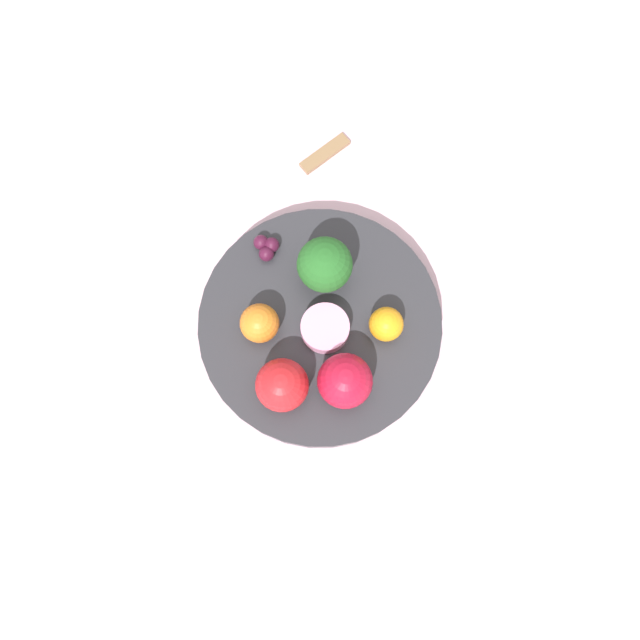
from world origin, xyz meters
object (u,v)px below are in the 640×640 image
object	(u,v)px
broccoli	(321,265)
orange_back	(386,328)
grape_cluster	(266,247)
apple_red	(345,381)
small_cup	(325,328)
spoon	(325,154)
orange_front	(260,323)
apple_green	(282,385)
bowl	(320,326)

from	to	relation	value
broccoli	orange_back	bearing A→B (deg)	52.72
grape_cluster	apple_red	bearing A→B (deg)	34.52
small_cup	spoon	size ratio (longest dim) A/B	0.88
orange_front	small_cup	world-z (taller)	orange_front
spoon	orange_back	bearing A→B (deg)	20.91
broccoli	grape_cluster	xyz separation A→B (m)	(-0.03, -0.06, -0.03)
orange_back	grape_cluster	bearing A→B (deg)	-120.94
grape_cluster	spoon	bearing A→B (deg)	159.43
apple_green	small_cup	distance (m)	0.08
orange_front	apple_green	bearing A→B (deg)	26.08
orange_front	grape_cluster	xyz separation A→B (m)	(-0.09, -0.00, -0.01)
orange_front	spoon	bearing A→B (deg)	168.12
broccoli	apple_red	bearing A→B (deg)	16.98
small_cup	orange_back	bearing A→B (deg)	93.61
broccoli	small_cup	xyz separation A→B (m)	(0.06, 0.01, -0.03)
apple_green	small_cup	size ratio (longest dim) A/B	1.06
orange_front	small_cup	distance (m)	0.07
orange_back	spoon	xyz separation A→B (m)	(-0.22, -0.08, -0.05)
broccoli	orange_back	world-z (taller)	broccoli
apple_red	spoon	size ratio (longest dim) A/B	0.96
bowl	grape_cluster	size ratio (longest dim) A/B	8.95
orange_front	spoon	size ratio (longest dim) A/B	0.70
apple_red	spoon	xyz separation A→B (m)	(-0.28, -0.05, -0.06)
broccoli	apple_red	xyz separation A→B (m)	(0.12, 0.04, -0.01)
orange_back	orange_front	bearing A→B (deg)	-86.74
apple_red	spoon	distance (m)	0.29
orange_back	small_cup	distance (m)	0.06
broccoli	small_cup	world-z (taller)	broccoli
broccoli	apple_green	bearing A→B (deg)	-12.02
grape_cluster	small_cup	distance (m)	0.11
apple_red	orange_back	size ratio (longest dim) A/B	1.55
broccoli	apple_green	distance (m)	0.13
grape_cluster	apple_green	bearing A→B (deg)	12.96
apple_green	orange_front	xyz separation A→B (m)	(-0.06, -0.03, -0.01)
bowl	small_cup	xyz separation A→B (m)	(0.01, 0.01, 0.02)
orange_front	spoon	xyz separation A→B (m)	(-0.23, 0.05, -0.05)
apple_green	apple_red	bearing A→B (deg)	99.10
apple_red	orange_front	size ratio (longest dim) A/B	1.36
orange_back	spoon	bearing A→B (deg)	-159.09
apple_green	small_cup	bearing A→B (deg)	150.61
broccoli	apple_red	world-z (taller)	broccoli
bowl	broccoli	size ratio (longest dim) A/B	3.78
bowl	broccoli	bearing A→B (deg)	-175.22
apple_red	orange_back	bearing A→B (deg)	147.75
orange_front	small_cup	bearing A→B (deg)	92.93
apple_green	small_cup	world-z (taller)	apple_green
apple_red	grape_cluster	bearing A→B (deg)	-145.48
orange_back	grape_cluster	world-z (taller)	orange_back
grape_cluster	spoon	distance (m)	0.15
grape_cluster	spoon	xyz separation A→B (m)	(-0.14, 0.05, -0.04)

